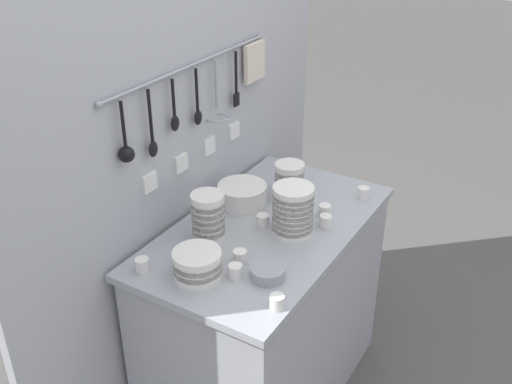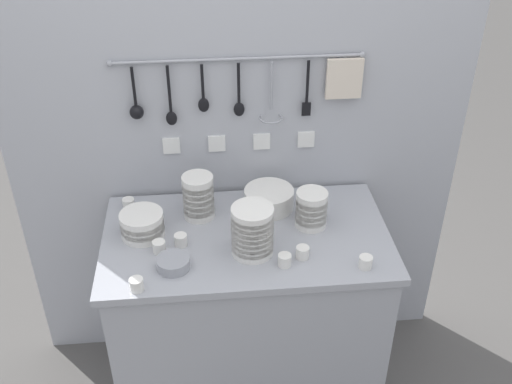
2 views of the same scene
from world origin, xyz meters
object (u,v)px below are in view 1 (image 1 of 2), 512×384
Objects in this scene: steel_mixing_bowl at (268,272)px; cup_front_right at (363,193)px; cup_edge_near at (325,221)px; cup_mid_row at (235,271)px; plate_stack at (242,194)px; cup_edge_far at (325,210)px; cup_front_left at (142,265)px; cup_back_right at (240,257)px; bowl_stack_nested_right at (197,265)px; cup_by_caddy at (277,302)px; bowl_stack_back_corner at (289,180)px; cup_back_left at (263,220)px; bowl_stack_tall_left at (293,210)px; bowl_stack_short_front at (208,217)px.

cup_front_right is at bearing -5.38° from steel_mixing_bowl.
cup_mid_row is at bearing 165.02° from cup_edge_near.
plate_stack is 0.52m from steel_mixing_bowl.
plate_stack is 1.68× the size of steel_mixing_bowl.
cup_edge_far is 1.00× the size of cup_mid_row.
steel_mixing_bowl is 2.47× the size of cup_front_left.
bowl_stack_nested_right is at bearing 152.11° from cup_back_right.
cup_by_caddy is (-0.00, -0.31, -0.03)m from bowl_stack_nested_right.
bowl_stack_back_corner is at bearing 25.42° from cup_by_caddy.
plate_stack is 4.16× the size of cup_edge_far.
cup_front_left is at bearing 156.31° from cup_back_left.
cup_by_caddy is at bearing -171.40° from cup_edge_near.
bowl_stack_back_corner reaches higher than cup_front_left.
bowl_stack_back_corner reaches higher than cup_edge_near.
plate_stack is at bearing -4.38° from cup_front_left.
steel_mixing_bowl is at bearing -60.68° from cup_mid_row.
cup_front_right and cup_front_left have the same top height.
bowl_stack_tall_left is 4.03× the size of cup_back_right.
bowl_stack_nested_right is 3.41× the size of cup_front_left.
cup_front_right is at bearing -18.49° from bowl_stack_nested_right.
bowl_stack_tall_left is at bearing -19.27° from bowl_stack_nested_right.
cup_back_left is 0.52m from cup_front_left.
bowl_stack_tall_left is at bearing -108.29° from plate_stack.
cup_by_caddy is 0.21m from cup_mid_row.
plate_stack reaches higher than cup_edge_near.
cup_edge_near is 1.00× the size of cup_back_left.
bowl_stack_short_front is 0.21m from cup_back_right.
cup_back_left is (0.18, -0.13, -0.07)m from bowl_stack_short_front.
bowl_stack_back_corner is 3.11× the size of cup_back_left.
plate_stack is at bearing 57.18° from cup_back_left.
bowl_stack_nested_right is 3.41× the size of cup_back_right.
bowl_stack_nested_right is 0.20m from cup_front_left.
bowl_stack_short_front is at bearing 147.31° from cup_front_right.
steel_mixing_bowl is (-0.10, -0.32, -0.07)m from bowl_stack_short_front.
cup_front_right and cup_mid_row have the same top height.
cup_front_right is 0.82m from cup_by_caddy.
bowl_stack_nested_right reaches higher than cup_edge_far.
bowl_stack_nested_right is 0.57m from cup_edge_near.
bowl_stack_nested_right is 0.63m from cup_edge_far.
bowl_stack_back_corner is 0.77× the size of bowl_stack_tall_left.
plate_stack is at bearing 104.35° from cup_edge_far.
cup_front_right is at bearing -60.86° from bowl_stack_back_corner.
bowl_stack_nested_right is 0.82× the size of plate_stack.
bowl_stack_tall_left reaches higher than cup_front_right.
steel_mixing_bowl is 0.44m from cup_front_left.
cup_edge_near is at bearing -152.44° from cup_edge_far.
steel_mixing_bowl is at bearing 40.60° from cup_by_caddy.
cup_front_left is at bearing 152.58° from cup_front_right.
steel_mixing_bowl is 2.47× the size of cup_mid_row.
steel_mixing_bowl is 0.13m from cup_back_right.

